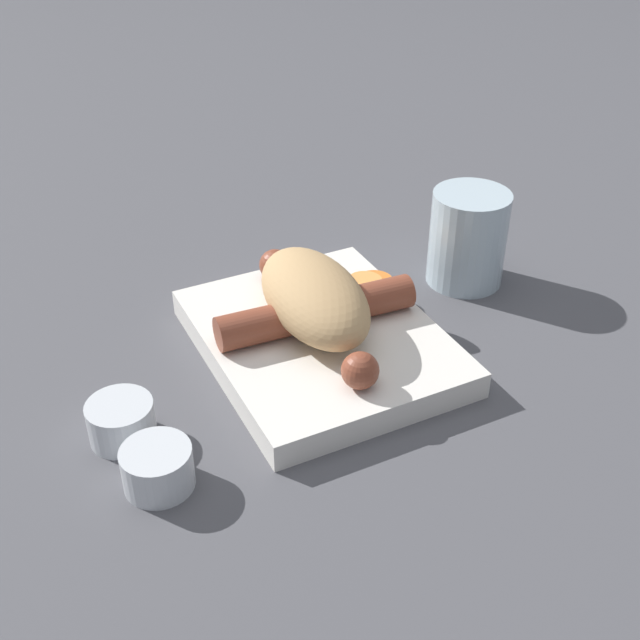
% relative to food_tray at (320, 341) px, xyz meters
% --- Properties ---
extents(ground_plane, '(3.00, 3.00, 0.00)m').
position_rel_food_tray_xyz_m(ground_plane, '(0.00, 0.00, -0.01)').
color(ground_plane, '#4C4C51').
extents(food_tray, '(0.23, 0.18, 0.02)m').
position_rel_food_tray_xyz_m(food_tray, '(0.00, 0.00, 0.00)').
color(food_tray, silver).
rests_on(food_tray, ground_plane).
extents(bread_roll, '(0.15, 0.09, 0.05)m').
position_rel_food_tray_xyz_m(bread_roll, '(0.01, -0.00, 0.04)').
color(bread_roll, tan).
rests_on(bread_roll, food_tray).
extents(sausage, '(0.20, 0.17, 0.03)m').
position_rel_food_tray_xyz_m(sausage, '(0.01, 0.00, 0.03)').
color(sausage, brown).
rests_on(sausage, food_tray).
extents(pickled_veggies, '(0.05, 0.05, 0.00)m').
position_rel_food_tray_xyz_m(pickled_veggies, '(0.05, -0.07, 0.01)').
color(pickled_veggies, orange).
rests_on(pickled_veggies, food_tray).
extents(condiment_cup_near, '(0.05, 0.05, 0.03)m').
position_rel_food_tray_xyz_m(condiment_cup_near, '(-0.03, 0.18, 0.00)').
color(condiment_cup_near, silver).
rests_on(condiment_cup_near, ground_plane).
extents(condiment_cup_far, '(0.05, 0.05, 0.03)m').
position_rel_food_tray_xyz_m(condiment_cup_far, '(-0.09, 0.17, 0.00)').
color(condiment_cup_far, silver).
rests_on(condiment_cup_far, ground_plane).
extents(drink_glass, '(0.07, 0.07, 0.09)m').
position_rel_food_tray_xyz_m(drink_glass, '(0.04, -0.18, 0.03)').
color(drink_glass, silver).
rests_on(drink_glass, ground_plane).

